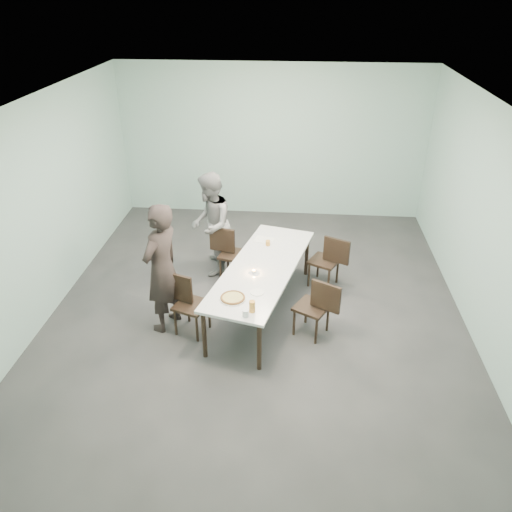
# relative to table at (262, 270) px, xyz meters

# --- Properties ---
(ground) EXTENTS (7.00, 7.00, 0.00)m
(ground) POSITION_rel_table_xyz_m (-0.07, 0.07, -0.69)
(ground) COLOR #333335
(ground) RESTS_ON ground
(room_shell) EXTENTS (6.02, 7.02, 3.01)m
(room_shell) POSITION_rel_table_xyz_m (-0.07, 0.07, 1.33)
(room_shell) COLOR #9BC3BB
(room_shell) RESTS_ON ground
(table) EXTENTS (1.50, 2.74, 0.75)m
(table) POSITION_rel_table_xyz_m (0.00, 0.00, 0.00)
(table) COLOR white
(table) RESTS_ON ground
(chair_near_left) EXTENTS (0.65, 0.54, 0.87)m
(chair_near_left) POSITION_rel_table_xyz_m (-0.99, -0.55, -0.19)
(chair_near_left) COLOR black
(chair_near_left) RESTS_ON ground
(chair_far_left) EXTENTS (0.65, 0.50, 0.87)m
(chair_far_left) POSITION_rel_table_xyz_m (-0.60, 0.90, -0.19)
(chair_far_left) COLOR black
(chair_far_left) RESTS_ON ground
(chair_near_right) EXTENTS (0.65, 0.57, 0.87)m
(chair_near_right) POSITION_rel_table_xyz_m (0.79, -0.52, -0.19)
(chair_near_right) COLOR black
(chair_near_right) RESTS_ON ground
(chair_far_right) EXTENTS (0.65, 0.56, 0.87)m
(chair_far_right) POSITION_rel_table_xyz_m (0.99, 0.77, -0.19)
(chair_far_right) COLOR black
(chair_far_right) RESTS_ON ground
(diner_near) EXTENTS (0.67, 0.80, 1.85)m
(diner_near) POSITION_rel_table_xyz_m (-1.31, -0.47, 0.23)
(diner_near) COLOR black
(diner_near) RESTS_ON ground
(diner_far) EXTENTS (0.71, 0.88, 1.71)m
(diner_far) POSITION_rel_table_xyz_m (-0.91, 1.09, 0.16)
(diner_far) COLOR slate
(diner_far) RESTS_ON ground
(pizza) EXTENTS (0.34, 0.34, 0.04)m
(pizza) POSITION_rel_table_xyz_m (-0.31, -0.85, 0.08)
(pizza) COLOR white
(pizza) RESTS_ON table
(side_plate) EXTENTS (0.18, 0.18, 0.01)m
(side_plate) POSITION_rel_table_xyz_m (-0.01, -0.67, 0.06)
(side_plate) COLOR white
(side_plate) RESTS_ON table
(beer_glass) EXTENTS (0.08, 0.08, 0.15)m
(beer_glass) POSITION_rel_table_xyz_m (-0.04, -1.10, 0.13)
(beer_glass) COLOR orange
(beer_glass) RESTS_ON table
(water_tumbler) EXTENTS (0.08, 0.08, 0.09)m
(water_tumbler) POSITION_rel_table_xyz_m (-0.11, -1.20, 0.10)
(water_tumbler) COLOR silver
(water_tumbler) RESTS_ON table
(tealight) EXTENTS (0.06, 0.06, 0.05)m
(tealight) POSITION_rel_table_xyz_m (-0.10, -0.18, 0.08)
(tealight) COLOR silver
(tealight) RESTS_ON table
(amber_tumbler) EXTENTS (0.07, 0.07, 0.08)m
(amber_tumbler) POSITION_rel_table_xyz_m (0.04, 0.65, 0.10)
(amber_tumbler) COLOR orange
(amber_tumbler) RESTS_ON table
(menu) EXTENTS (0.34, 0.29, 0.01)m
(menu) POSITION_rel_table_xyz_m (-0.03, 0.82, 0.06)
(menu) COLOR silver
(menu) RESTS_ON table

